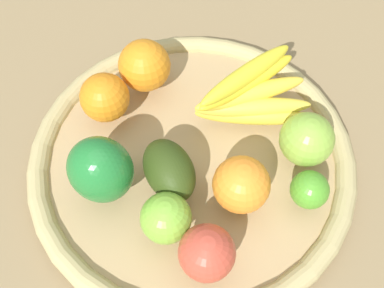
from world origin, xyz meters
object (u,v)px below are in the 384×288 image
Objects in this scene: lime_0 at (310,190)px; banana_bunch at (250,95)px; apple_0 at (207,253)px; orange_0 at (240,186)px; bell_pepper at (101,170)px; orange_1 at (145,66)px; avocado at (169,170)px; orange_2 at (105,98)px; apple_1 at (307,139)px; apple_2 at (166,218)px.

lime_0 is 0.29× the size of banana_bunch.
apple_0 is 0.10m from orange_0.
orange_1 is (0.16, 0.11, -0.01)m from bell_pepper.
avocado is at bearing 130.84° from lime_0.
apple_1 is at bearing -55.62° from orange_2.
avocado is 1.18× the size of orange_1.
orange_1 is at bearing 66.10° from apple_0.
apple_2 is at bearing 97.05° from apple_0.
orange_0 is 0.76× the size of bell_pepper.
apple_0 reaches higher than lime_0.
orange_2 is at bearing -174.50° from orange_1.
banana_bunch is 0.17m from orange_1.
orange_0 is (-0.11, -0.09, -0.00)m from banana_bunch.
orange_2 is 0.21m from banana_bunch.
apple_2 is at bearing -121.92° from orange_1.
orange_1 is (0.12, 0.28, 0.01)m from apple_0.
orange_2 is 0.24m from orange_0.
orange_2 is 0.08m from orange_1.
orange_1 reaches higher than apple_0.
apple_1 reaches higher than apple_2.
apple_0 is 0.12m from avocado.
orange_1 reaches higher than apple_1.
apple_1 reaches higher than avocado.
apple_2 is at bearing 162.91° from orange_0.
orange_1 is (0.08, 0.16, 0.01)m from avocado.
orange_0 is at bearing -140.32° from banana_bunch.
apple_2 is 0.22m from apple_1.
apple_0 is at bearing -113.90° from orange_1.
bell_pepper is 1.32× the size of apple_1.
apple_0 is at bearing 171.39° from lime_0.
lime_0 is 0.71× the size of orange_2.
apple_2 is 0.87× the size of apple_1.
apple_0 is (0.01, -0.07, 0.00)m from apple_2.
banana_bunch reaches higher than orange_0.
bell_pepper is 0.28m from apple_1.
banana_bunch is (0.20, 0.13, 0.00)m from apple_0.
lime_0 is 0.09m from orange_0.
bell_pepper reaches higher than lime_0.
lime_0 is 0.64× the size of orange_1.
apple_2 is 0.90× the size of orange_2.
orange_1 reaches higher than apple_2.
apple_0 is 0.74× the size of avocado.
apple_0 is at bearing -147.26° from banana_bunch.
orange_2 is 0.13m from bell_pepper.
apple_0 is at bearing -82.95° from apple_2.
avocado is (-0.17, 0.09, -0.01)m from apple_1.
banana_bunch is at bearing 39.68° from orange_0.
banana_bunch is at bearing 16.92° from apple_2.
banana_bunch is at bearing -60.74° from orange_1.
bell_pepper is 0.09m from avocado.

